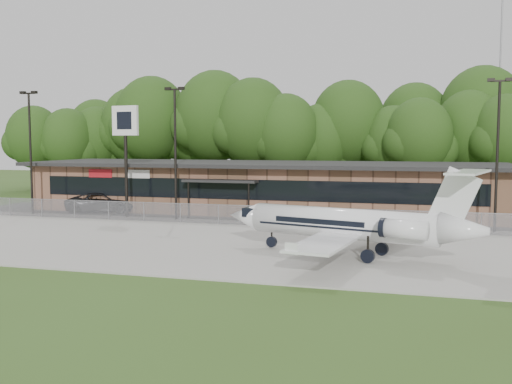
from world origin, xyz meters
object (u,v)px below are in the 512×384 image
(suv, at_px, (104,202))
(business_jet, at_px, (352,225))
(terminal, at_px, (263,186))
(pole_sign, at_px, (125,132))

(suv, bearing_deg, business_jet, -136.16)
(business_jet, distance_m, suv, 26.52)
(terminal, xyz_separation_m, pole_sign, (-9.39, -7.14, 4.64))
(terminal, distance_m, business_jet, 20.70)
(terminal, height_order, suv, terminal)
(business_jet, xyz_separation_m, pole_sign, (-19.05, 11.16, 5.09))
(suv, distance_m, pole_sign, 7.43)
(suv, bearing_deg, terminal, -85.62)
(business_jet, relative_size, suv, 2.29)
(business_jet, bearing_deg, suv, 163.62)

